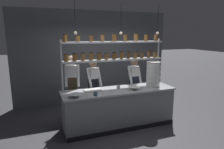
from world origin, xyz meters
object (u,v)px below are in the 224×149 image
(spice_shelf_unit, at_px, (114,53))
(cutting_board, at_px, (93,90))
(prep_bowl_near_left, at_px, (75,96))
(serving_cup_front, at_px, (118,87))
(chef_center, at_px, (93,85))
(container_stack, at_px, (153,74))
(chef_left, at_px, (73,84))
(serving_cup_by_board, at_px, (95,94))
(chef_right, at_px, (134,83))
(prep_bowl_center_front, at_px, (134,88))

(spice_shelf_unit, xyz_separation_m, cutting_board, (-0.61, -0.20, -0.83))
(prep_bowl_near_left, height_order, serving_cup_front, serving_cup_front)
(spice_shelf_unit, xyz_separation_m, chef_center, (-0.44, 0.34, -0.86))
(container_stack, xyz_separation_m, prep_bowl_near_left, (-1.98, -0.19, -0.28))
(serving_cup_front, bearing_deg, container_stack, -7.77)
(chef_left, bearing_deg, spice_shelf_unit, -4.20)
(chef_center, bearing_deg, container_stack, -42.09)
(chef_center, distance_m, container_stack, 1.56)
(spice_shelf_unit, bearing_deg, chef_left, 163.33)
(cutting_board, bearing_deg, serving_cup_by_board, -96.02)
(chef_right, bearing_deg, prep_bowl_center_front, -119.93)
(container_stack, bearing_deg, serving_cup_front, 172.23)
(chef_right, distance_m, prep_bowl_near_left, 1.96)
(chef_left, bearing_deg, chef_center, 17.42)
(container_stack, distance_m, serving_cup_front, 0.93)
(prep_bowl_center_front, relative_size, serving_cup_by_board, 2.97)
(container_stack, distance_m, cutting_board, 1.56)
(container_stack, bearing_deg, spice_shelf_unit, 158.04)
(chef_right, height_order, container_stack, chef_right)
(chef_center, bearing_deg, prep_bowl_center_front, -61.08)
(chef_center, relative_size, serving_cup_by_board, 17.77)
(chef_left, relative_size, chef_right, 1.09)
(chef_left, height_order, cutting_board, chef_left)
(chef_left, distance_m, prep_bowl_center_front, 1.52)
(spice_shelf_unit, relative_size, prep_bowl_center_front, 9.79)
(serving_cup_front, bearing_deg, prep_bowl_near_left, -164.04)
(chef_center, bearing_deg, prep_bowl_near_left, -139.51)
(chef_left, relative_size, prep_bowl_near_left, 6.41)
(chef_right, distance_m, cutting_board, 1.40)
(serving_cup_front, bearing_deg, spice_shelf_unit, 96.20)
(chef_left, xyz_separation_m, prep_bowl_near_left, (-0.09, -0.86, -0.03))
(chef_right, xyz_separation_m, prep_bowl_center_front, (-0.37, -0.75, 0.06))
(chef_left, bearing_deg, cutting_board, -40.41)
(prep_bowl_near_left, xyz_separation_m, serving_cup_front, (1.10, 0.31, 0.01))
(chef_right, height_order, prep_bowl_near_left, chef_right)
(container_stack, relative_size, cutting_board, 1.57)
(container_stack, relative_size, prep_bowl_near_left, 2.37)
(prep_bowl_near_left, relative_size, prep_bowl_center_front, 1.01)
(cutting_board, bearing_deg, chef_right, 20.11)
(spice_shelf_unit, xyz_separation_m, serving_cup_front, (0.03, -0.25, -0.80))
(prep_bowl_near_left, xyz_separation_m, prep_bowl_center_front, (1.40, 0.09, -0.00))
(chef_left, distance_m, serving_cup_front, 1.15)
(chef_left, distance_m, chef_right, 1.69)
(prep_bowl_near_left, bearing_deg, serving_cup_front, 15.96)
(chef_center, distance_m, cutting_board, 0.57)
(cutting_board, bearing_deg, container_stack, -6.12)
(chef_center, xyz_separation_m, serving_cup_by_board, (-0.21, -0.94, 0.07))
(prep_bowl_center_front, bearing_deg, cutting_board, 164.05)
(prep_bowl_near_left, xyz_separation_m, serving_cup_by_board, (0.43, -0.04, 0.01))
(chef_left, distance_m, serving_cup_by_board, 0.95)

